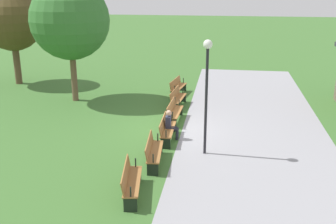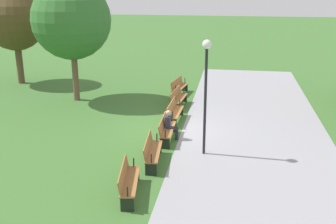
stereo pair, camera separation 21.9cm
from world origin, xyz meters
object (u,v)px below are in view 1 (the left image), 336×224
(bench_5, at_px, (130,180))
(person_seated, at_px, (171,124))
(bench_0, at_px, (177,86))
(bench_2, at_px, (174,111))
(bench_4, at_px, (153,151))
(bench_1, at_px, (177,97))
(tree_0, at_px, (12,21))
(bench_3, at_px, (167,128))
(tree_1, at_px, (70,20))
(lamp_post, at_px, (207,77))

(bench_5, height_order, person_seated, person_seated)
(bench_0, distance_m, bench_2, 4.51)
(bench_4, xyz_separation_m, person_seated, (-2.39, 0.28, 0.16))
(bench_2, height_order, person_seated, person_seated)
(bench_1, xyz_separation_m, bench_2, (2.25, 0.13, 0.00))
(bench_0, height_order, bench_4, same)
(bench_4, bearing_deg, tree_0, -139.70)
(bench_0, height_order, tree_0, tree_0)
(bench_5, relative_size, tree_0, 0.36)
(bench_2, xyz_separation_m, person_seated, (2.11, 0.14, 0.16))
(bench_2, xyz_separation_m, bench_4, (4.51, -0.13, 0.00))
(bench_3, distance_m, tree_0, 13.53)
(bench_2, bearing_deg, tree_0, -116.69)
(bench_5, xyz_separation_m, tree_1, (-9.37, -5.25, 3.71))
(person_seated, bearing_deg, tree_1, -130.98)
(bench_1, height_order, bench_5, same)
(bench_2, relative_size, person_seated, 1.66)
(bench_0, relative_size, bench_3, 1.02)
(bench_5, height_order, lamp_post, lamp_post)
(bench_3, relative_size, tree_0, 0.36)
(bench_2, height_order, lamp_post, lamp_post)
(bench_3, height_order, lamp_post, lamp_post)
(bench_4, bearing_deg, bench_2, 173.13)
(bench_1, distance_m, bench_3, 4.51)
(bench_3, bearing_deg, lamp_post, 53.10)
(bench_0, distance_m, bench_1, 2.26)
(bench_5, bearing_deg, bench_1, 169.70)
(bench_3, bearing_deg, bench_4, -5.14)
(bench_1, height_order, bench_2, same)
(tree_0, xyz_separation_m, lamp_post, (9.03, 12.05, -0.90))
(bench_3, xyz_separation_m, tree_1, (-4.88, -5.65, 3.71))
(bench_5, bearing_deg, person_seated, 164.71)
(bench_4, relative_size, person_seated, 1.68)
(person_seated, bearing_deg, tree_0, -127.95)
(bench_1, bearing_deg, bench_0, -168.00)
(bench_1, distance_m, lamp_post, 6.36)
(bench_4, height_order, person_seated, person_seated)
(bench_1, height_order, tree_1, tree_1)
(tree_0, bearing_deg, person_seated, 53.77)
(bench_0, height_order, bench_1, same)
(bench_3, distance_m, lamp_post, 3.10)
(person_seated, distance_m, lamp_post, 2.97)
(bench_3, height_order, bench_5, same)
(bench_4, relative_size, tree_1, 0.32)
(bench_4, relative_size, lamp_post, 0.48)
(bench_2, xyz_separation_m, tree_0, (-5.66, -10.46, 3.31))
(bench_4, distance_m, tree_0, 14.86)
(bench_1, height_order, tree_0, tree_0)
(bench_1, height_order, bench_3, same)
(person_seated, xyz_separation_m, lamp_post, (1.26, 1.45, 2.26))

